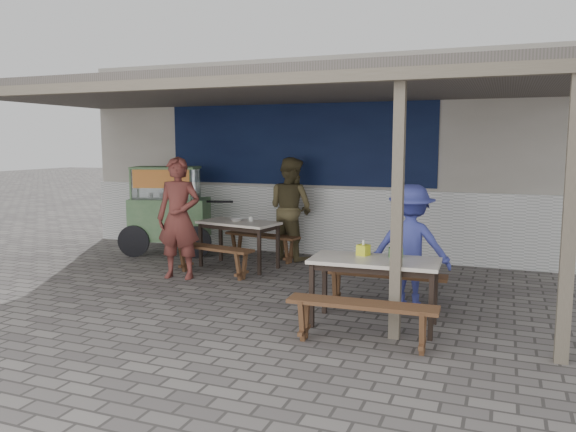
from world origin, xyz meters
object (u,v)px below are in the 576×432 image
(condiment_bowl, at_px, (237,220))
(bench_right_wall, at_px, (384,282))
(bench_left_street, at_px, (213,254))
(table_left, at_px, (239,227))
(tissue_box, at_px, (363,250))
(bench_right_street, at_px, (362,313))
(patron_wall_side, at_px, (291,209))
(patron_street_side, at_px, (179,218))
(bench_left_wall, at_px, (262,241))
(vendor_cart, at_px, (169,207))
(condiment_jar, at_px, (251,219))
(patron_right_table, at_px, (411,246))
(table_right, at_px, (375,266))
(donation_box, at_px, (396,252))

(condiment_bowl, bearing_deg, bench_right_wall, -28.30)
(bench_left_street, bearing_deg, table_left, 90.00)
(tissue_box, bearing_deg, bench_left_street, 153.99)
(bench_left_street, bearing_deg, bench_right_street, -26.37)
(bench_left_street, height_order, patron_wall_side, patron_wall_side)
(bench_left_street, relative_size, patron_street_side, 0.78)
(patron_street_side, distance_m, tissue_box, 3.18)
(bench_left_wall, xyz_separation_m, bench_right_street, (2.58, -3.42, 0.00))
(bench_right_wall, height_order, vendor_cart, vendor_cart)
(patron_street_side, relative_size, condiment_jar, 22.84)
(bench_left_wall, relative_size, patron_right_table, 0.93)
(bench_left_wall, relative_size, condiment_bowl, 7.60)
(vendor_cart, distance_m, patron_street_side, 1.93)
(tissue_box, distance_m, condiment_bowl, 3.24)
(patron_wall_side, xyz_separation_m, tissue_box, (1.98, -2.88, -0.07))
(bench_left_street, xyz_separation_m, bench_right_wall, (2.77, -0.76, 0.00))
(patron_right_table, bearing_deg, table_right, 75.09)
(bench_right_street, bearing_deg, table_right, 90.00)
(patron_wall_side, bearing_deg, patron_right_table, 160.71)
(bench_right_street, relative_size, condiment_bowl, 8.08)
(condiment_jar, distance_m, condiment_bowl, 0.24)
(bench_left_street, relative_size, vendor_cart, 0.75)
(bench_left_street, distance_m, bench_left_wall, 1.33)
(table_left, relative_size, condiment_bowl, 7.42)
(bench_right_wall, distance_m, patron_right_table, 0.56)
(table_left, height_order, bench_left_wall, table_left)
(bench_right_wall, distance_m, patron_wall_side, 3.21)
(patron_street_side, bearing_deg, table_left, 51.61)
(condiment_bowl, bearing_deg, donation_box, -33.54)
(table_left, xyz_separation_m, bench_left_street, (-0.12, -0.65, -0.33))
(bench_right_wall, height_order, patron_street_side, patron_street_side)
(table_right, relative_size, donation_box, 9.16)
(table_left, xyz_separation_m, bench_right_wall, (2.65, -1.42, -0.33))
(bench_left_wall, height_order, vendor_cart, vendor_cart)
(bench_right_street, distance_m, tissue_box, 0.97)
(patron_street_side, distance_m, donation_box, 3.51)
(bench_left_wall, bearing_deg, tissue_box, -36.93)
(table_right, height_order, tissue_box, tissue_box)
(patron_wall_side, bearing_deg, bench_left_wall, 57.01)
(condiment_bowl, bearing_deg, table_left, -35.77)
(table_right, bearing_deg, bench_left_street, 150.50)
(bench_right_street, relative_size, patron_street_side, 0.83)
(bench_left_wall, height_order, donation_box, donation_box)
(patron_right_table, bearing_deg, bench_right_street, 81.96)
(patron_wall_side, bearing_deg, bench_right_wall, 154.01)
(patron_street_side, bearing_deg, tissue_box, -28.12)
(table_left, distance_m, vendor_cart, 1.80)
(bench_right_street, xyz_separation_m, condiment_jar, (-2.53, 2.86, 0.45))
(vendor_cart, xyz_separation_m, tissue_box, (4.20, -2.52, -0.05))
(patron_right_table, xyz_separation_m, condiment_jar, (-2.74, 1.25, 0.04))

